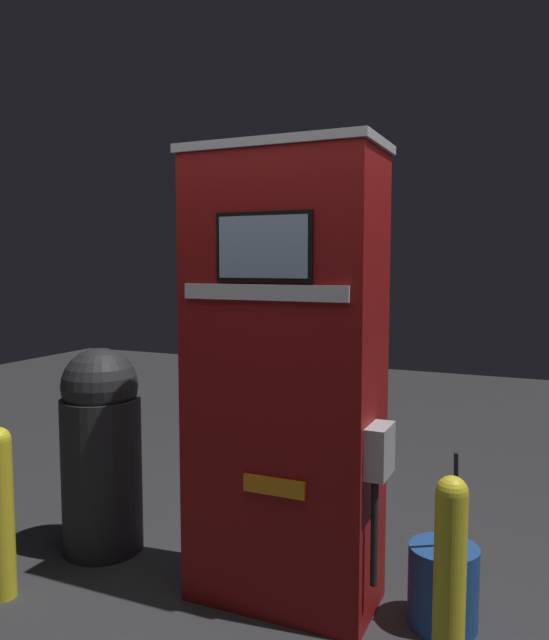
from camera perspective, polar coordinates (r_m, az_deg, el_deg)
The scene contains 6 objects.
ground_plane at distance 3.18m, azimuth -0.94°, elevation -25.85°, with size 14.00×14.00×0.00m, color #2D2D30.
gas_pump at distance 2.98m, azimuth 0.93°, elevation -5.34°, with size 1.00×0.49×2.19m.
safety_bollard at distance 2.53m, azimuth 15.70°, elevation -22.69°, with size 0.12×0.12×0.89m.
trash_bin at distance 3.75m, azimuth -15.55°, elevation -11.18°, with size 0.45×0.45×1.17m.
safety_bollard_far at distance 3.44m, azimuth -23.76°, elevation -15.50°, with size 0.13×0.13×0.86m.
squeegee_bucket at distance 3.16m, azimuth 15.17°, elevation -22.39°, with size 0.31×0.31×0.83m.
Camera 1 is at (1.16, -2.47, 1.64)m, focal length 35.00 mm.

